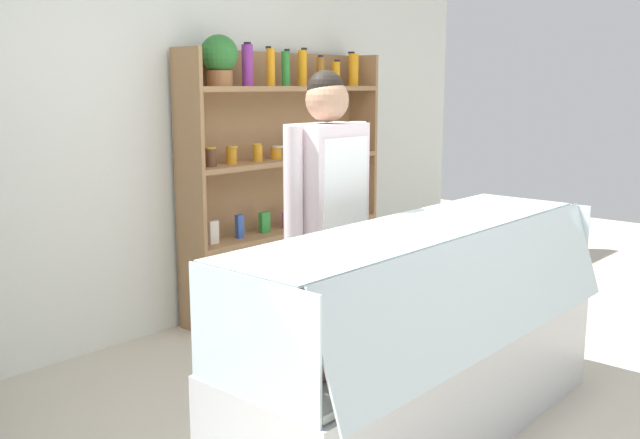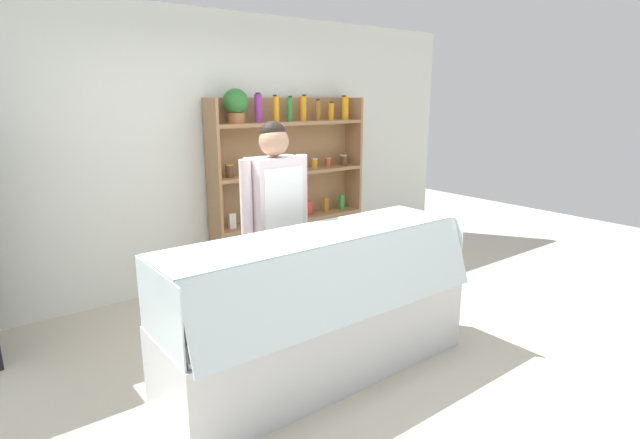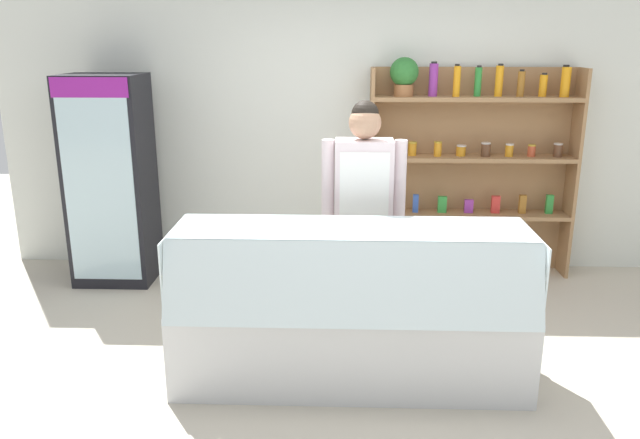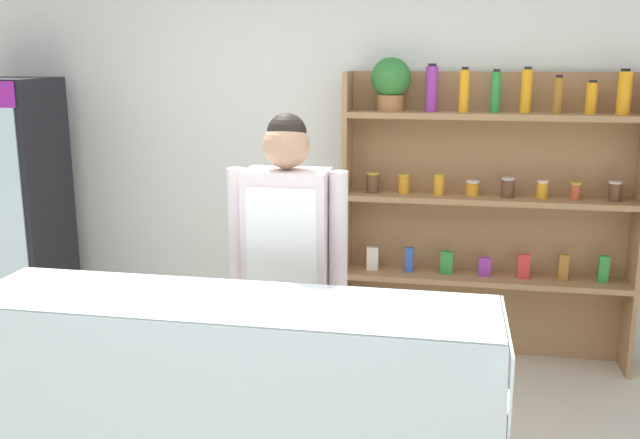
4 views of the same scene
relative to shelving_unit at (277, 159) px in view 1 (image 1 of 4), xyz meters
name	(u,v)px [view 1 (image 1 of 4)]	position (x,y,z in m)	size (l,w,h in m)	color
ground_plane	(423,417)	(-0.89, -1.90, -1.10)	(12.00, 12.00, 0.00)	beige
back_wall	(160,129)	(-0.89, 0.19, 0.25)	(6.80, 0.10, 2.70)	silver
shelving_unit	(277,159)	(0.00, 0.00, 0.00)	(1.83, 0.29, 1.96)	#9E754C
deli_display_case	(424,373)	(-1.05, -1.99, -0.79)	(2.20, 0.75, 1.01)	silver
shop_clerk	(328,206)	(-0.95, -1.32, -0.09)	(0.59, 0.25, 1.71)	#4C4233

